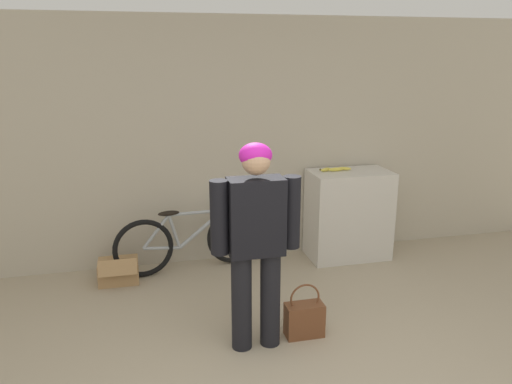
# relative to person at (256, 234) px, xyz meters

# --- Properties ---
(wall_back) EXTENTS (8.00, 0.07, 2.60)m
(wall_back) POSITION_rel_person_xyz_m (0.11, 1.81, 0.37)
(wall_back) COLOR #B7AD99
(wall_back) RESTS_ON ground_plane
(side_shelf) EXTENTS (0.88, 0.51, 0.98)m
(side_shelf) POSITION_rel_person_xyz_m (1.42, 1.51, -0.44)
(side_shelf) COLOR beige
(side_shelf) RESTS_ON ground_plane
(person) EXTENTS (0.68, 0.23, 1.61)m
(person) POSITION_rel_person_xyz_m (0.00, 0.00, 0.00)
(person) COLOR black
(person) RESTS_ON ground_plane
(bicycle) EXTENTS (1.58, 0.46, 0.69)m
(bicycle) POSITION_rel_person_xyz_m (-0.34, 1.55, -0.60)
(bicycle) COLOR black
(bicycle) RESTS_ON ground_plane
(banana) EXTENTS (0.37, 0.10, 0.04)m
(banana) POSITION_rel_person_xyz_m (1.26, 1.56, 0.08)
(banana) COLOR #EAD64C
(banana) RESTS_ON side_shelf
(handbag) EXTENTS (0.31, 0.16, 0.46)m
(handbag) POSITION_rel_person_xyz_m (0.41, 0.04, -0.78)
(handbag) COLOR brown
(handbag) RESTS_ON ground_plane
(cardboard_box) EXTENTS (0.39, 0.36, 0.28)m
(cardboard_box) POSITION_rel_person_xyz_m (-1.08, 1.43, -0.82)
(cardboard_box) COLOR #A87F51
(cardboard_box) RESTS_ON ground_plane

